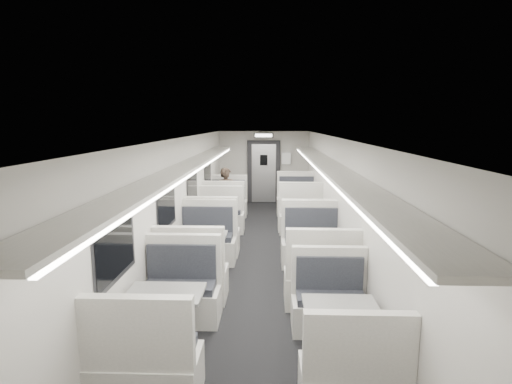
# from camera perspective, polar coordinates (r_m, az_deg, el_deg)

# --- Properties ---
(room) EXTENTS (3.24, 12.24, 2.64)m
(room) POSITION_cam_1_polar(r_m,az_deg,el_deg) (7.53, 0.39, -1.47)
(room) COLOR black
(room) RESTS_ON ground
(booth_left_a) EXTENTS (1.08, 2.19, 1.17)m
(booth_left_a) POSITION_cam_1_polar(r_m,az_deg,el_deg) (10.82, -4.45, -2.36)
(booth_left_a) COLOR silver
(booth_left_a) RESTS_ON room
(booth_left_b) EXTENTS (1.14, 2.32, 1.24)m
(booth_left_b) POSITION_cam_1_polar(r_m,az_deg,el_deg) (9.13, -5.67, -4.54)
(booth_left_b) COLOR silver
(booth_left_b) RESTS_ON room
(booth_left_c) EXTENTS (1.11, 2.25, 1.20)m
(booth_left_c) POSITION_cam_1_polar(r_m,az_deg,el_deg) (7.07, -8.03, -9.02)
(booth_left_c) COLOR silver
(booth_left_c) RESTS_ON room
(booth_left_d) EXTENTS (1.07, 2.17, 1.16)m
(booth_left_d) POSITION_cam_1_polar(r_m,az_deg,el_deg) (5.01, -12.78, -17.61)
(booth_left_d) COLOR silver
(booth_left_d) RESTS_ON room
(booth_right_a) EXTENTS (1.16, 2.35, 1.25)m
(booth_right_a) POSITION_cam_1_polar(r_m,az_deg,el_deg) (10.96, 6.12, -2.08)
(booth_right_a) COLOR silver
(booth_right_a) RESTS_ON room
(booth_right_b) EXTENTS (1.10, 2.23, 1.19)m
(booth_right_b) POSITION_cam_1_polar(r_m,az_deg,el_deg) (9.09, 6.97, -4.72)
(booth_right_b) COLOR silver
(booth_right_b) RESTS_ON room
(booth_right_c) EXTENTS (1.12, 2.28, 1.22)m
(booth_right_c) POSITION_cam_1_polar(r_m,az_deg,el_deg) (6.91, 8.60, -9.46)
(booth_right_c) COLOR silver
(booth_right_c) RESTS_ON room
(booth_right_d) EXTENTS (0.99, 2.00, 1.07)m
(booth_right_d) POSITION_cam_1_polar(r_m,az_deg,el_deg) (4.83, 11.85, -19.11)
(booth_right_d) COLOR silver
(booth_right_d) RESTS_ON room
(passenger) EXTENTS (0.64, 0.52, 1.53)m
(passenger) POSITION_cam_1_polar(r_m,az_deg,el_deg) (10.51, -4.23, -0.65)
(passenger) COLOR black
(passenger) RESTS_ON room
(window_a) EXTENTS (0.02, 1.18, 0.84)m
(window_a) POSITION_cam_1_polar(r_m,az_deg,el_deg) (10.99, -6.89, 2.86)
(window_a) COLOR black
(window_a) RESTS_ON room
(window_b) EXTENTS (0.02, 1.18, 0.84)m
(window_b) POSITION_cam_1_polar(r_m,az_deg,el_deg) (8.84, -9.07, 1.10)
(window_b) COLOR black
(window_b) RESTS_ON room
(window_c) EXTENTS (0.02, 1.18, 0.84)m
(window_c) POSITION_cam_1_polar(r_m,az_deg,el_deg) (6.73, -12.63, -1.77)
(window_c) COLOR black
(window_c) RESTS_ON room
(window_d) EXTENTS (0.02, 1.18, 0.84)m
(window_d) POSITION_cam_1_polar(r_m,az_deg,el_deg) (4.70, -19.39, -7.16)
(window_d) COLOR black
(window_d) RESTS_ON room
(luggage_rack_left) EXTENTS (0.46, 10.40, 0.09)m
(luggage_rack_left) POSITION_cam_1_polar(r_m,az_deg,el_deg) (7.27, -9.55, 3.70)
(luggage_rack_left) COLOR silver
(luggage_rack_left) RESTS_ON room
(luggage_rack_right) EXTENTS (0.46, 10.40, 0.09)m
(luggage_rack_right) POSITION_cam_1_polar(r_m,az_deg,el_deg) (7.19, 10.30, 3.62)
(luggage_rack_right) COLOR silver
(luggage_rack_right) RESTS_ON room
(vestibule_door) EXTENTS (1.10, 0.13, 2.10)m
(vestibule_door) POSITION_cam_1_polar(r_m,az_deg,el_deg) (13.41, 1.11, 2.86)
(vestibule_door) COLOR black
(vestibule_door) RESTS_ON room
(exit_sign) EXTENTS (0.62, 0.12, 0.16)m
(exit_sign) POSITION_cam_1_polar(r_m,az_deg,el_deg) (12.83, 1.09, 8.10)
(exit_sign) COLOR black
(exit_sign) RESTS_ON room
(wall_notice) EXTENTS (0.32, 0.02, 0.40)m
(wall_notice) POSITION_cam_1_polar(r_m,az_deg,el_deg) (13.36, 4.35, 4.79)
(wall_notice) COLOR white
(wall_notice) RESTS_ON room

